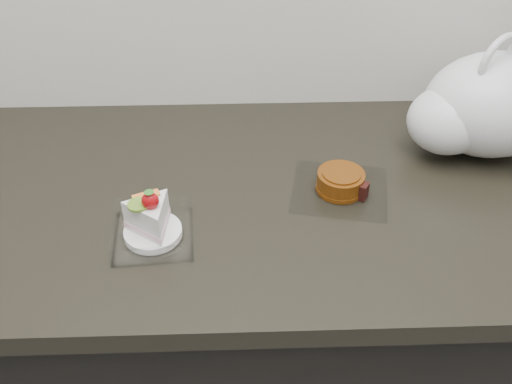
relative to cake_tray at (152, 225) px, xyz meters
name	(u,v)px	position (x,y,z in m)	size (l,w,h in m)	color
counter	(260,339)	(0.18, 0.12, -0.48)	(2.04, 0.64, 0.90)	black
cake_tray	(152,225)	(0.00, 0.00, 0.00)	(0.14, 0.14, 0.10)	white
mooncake_wrap	(341,183)	(0.33, 0.11, -0.01)	(0.20, 0.19, 0.04)	white
plastic_bag	(485,107)	(0.61, 0.23, 0.07)	(0.35, 0.29, 0.25)	white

